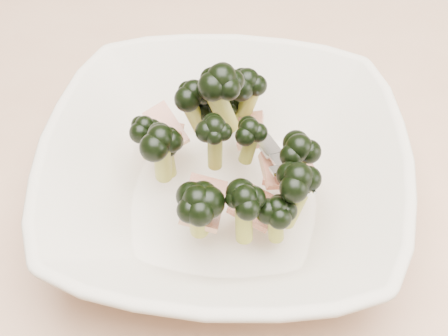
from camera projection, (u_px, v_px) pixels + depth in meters
The scene contains 2 objects.
dining_table at pixel (292, 291), 0.63m from camera, with size 1.20×0.80×0.75m.
broccoli_dish at pixel (224, 173), 0.54m from camera, with size 0.35×0.35×0.14m.
Camera 1 is at (-0.08, -0.32, 1.20)m, focal length 50.00 mm.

